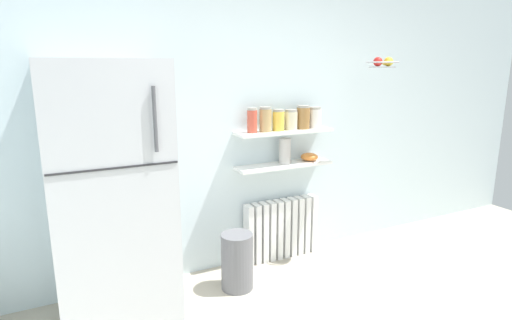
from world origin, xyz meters
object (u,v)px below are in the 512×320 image
object	(u,v)px
refrigerator	(111,195)
vase	(285,151)
shelf_bowl	(309,157)
trash_bin	(237,261)
storage_jar_5	(315,118)
storage_jar_1	(265,120)
radiator	(281,229)
storage_jar_2	(278,120)
storage_jar_3	(291,120)
storage_jar_0	(252,121)
hanging_fruit_basket	(383,63)
storage_jar_4	(303,117)

from	to	relation	value
refrigerator	vase	distance (m)	1.54
shelf_bowl	trash_bin	size ratio (longest dim) A/B	0.34
storage_jar_5	vase	bearing A→B (deg)	180.00
storage_jar_1	vase	bearing A→B (deg)	0.00
radiator	storage_jar_2	bearing A→B (deg)	-154.65
radiator	shelf_bowl	world-z (taller)	shelf_bowl
storage_jar_1	storage_jar_3	size ratio (longest dim) A/B	1.19
storage_jar_0	shelf_bowl	bearing A→B (deg)	0.00
storage_jar_0	hanging_fruit_basket	size ratio (longest dim) A/B	0.76
radiator	storage_jar_0	world-z (taller)	storage_jar_0
refrigerator	storage_jar_0	distance (m)	1.28
storage_jar_4	trash_bin	size ratio (longest dim) A/B	0.45
storage_jar_0	vase	world-z (taller)	storage_jar_0
shelf_bowl	refrigerator	bearing A→B (deg)	-172.49
storage_jar_5	storage_jar_2	bearing A→B (deg)	-180.00
storage_jar_4	hanging_fruit_basket	xyz separation A→B (m)	(0.58, -0.33, 0.47)
trash_bin	hanging_fruit_basket	xyz separation A→B (m)	(1.37, -0.03, 1.56)
vase	refrigerator	bearing A→B (deg)	-171.21
refrigerator	storage_jar_0	xyz separation A→B (m)	(1.19, 0.23, 0.41)
trash_bin	storage_jar_1	bearing A→B (deg)	36.10
storage_jar_2	storage_jar_3	bearing A→B (deg)	0.00
vase	hanging_fruit_basket	xyz separation A→B (m)	(0.77, -0.33, 0.76)
radiator	vase	world-z (taller)	vase
storage_jar_3	trash_bin	world-z (taller)	storage_jar_3
radiator	storage_jar_2	distance (m)	1.03
refrigerator	storage_jar_2	bearing A→B (deg)	9.21
vase	trash_bin	xyz separation A→B (m)	(-0.60, -0.30, -0.80)
storage_jar_1	storage_jar_2	bearing A→B (deg)	-0.00
storage_jar_2	hanging_fruit_basket	bearing A→B (deg)	-21.60
storage_jar_0	storage_jar_3	distance (m)	0.38
storage_jar_5	trash_bin	world-z (taller)	storage_jar_5
refrigerator	shelf_bowl	xyz separation A→B (m)	(1.78, 0.23, 0.04)
storage_jar_3	vase	bearing A→B (deg)	180.00
storage_jar_0	storage_jar_2	xyz separation A→B (m)	(0.25, 0.00, -0.01)
storage_jar_3	storage_jar_0	bearing A→B (deg)	-180.00
storage_jar_2	vase	size ratio (longest dim) A/B	0.81
radiator	shelf_bowl	bearing A→B (deg)	-6.36
trash_bin	storage_jar_3	bearing A→B (deg)	24.22
refrigerator	vase	xyz separation A→B (m)	(1.51, 0.23, 0.12)
storage_jar_4	vase	xyz separation A→B (m)	(-0.18, 0.00, -0.29)
radiator	trash_bin	bearing A→B (deg)	-151.29
storage_jar_2	storage_jar_5	xyz separation A→B (m)	(0.38, 0.00, 0.00)
refrigerator	storage_jar_1	world-z (taller)	refrigerator
storage_jar_1	storage_jar_4	world-z (taller)	storage_jar_1
refrigerator	storage_jar_3	world-z (taller)	refrigerator
storage_jar_5	shelf_bowl	distance (m)	0.36
refrigerator	hanging_fruit_basket	world-z (taller)	hanging_fruit_basket
radiator	shelf_bowl	distance (m)	0.72
storage_jar_1	shelf_bowl	size ratio (longest dim) A/B	1.33
storage_jar_2	trash_bin	world-z (taller)	storage_jar_2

